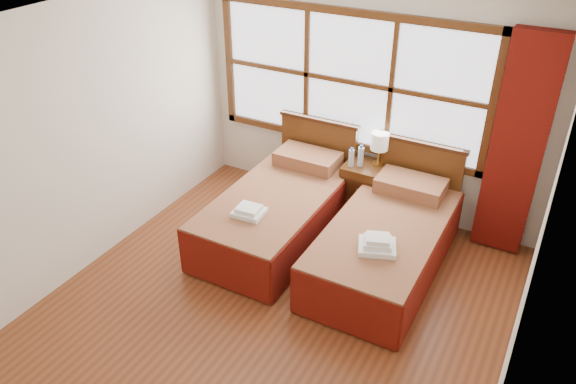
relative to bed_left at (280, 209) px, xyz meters
The scene contains 15 objects.
floor 1.35m from the bed_left, 65.32° to the right, with size 4.50×4.50×0.00m, color brown.
ceiling 2.64m from the bed_left, 65.32° to the right, with size 4.50×4.50×0.00m, color white.
wall_back 1.55m from the bed_left, 62.43° to the left, with size 4.00×4.00×0.00m, color silver.
wall_left 2.12m from the bed_left, 140.47° to the right, with size 4.50×4.50×0.00m, color silver.
wall_right 2.99m from the bed_left, 25.14° to the right, with size 4.50×4.50×0.00m, color silver.
window 1.59m from the bed_left, 73.53° to the left, with size 3.16×0.06×1.56m.
curtain 2.49m from the bed_left, 23.02° to the left, with size 0.50×0.16×2.30m, color #65100A.
bed_left is the anchor object (origin of this frame).
bed_right 1.23m from the bed_left, ahead, with size 1.04×2.06×1.01m.
nightstand 1.05m from the bed_left, 49.77° to the left, with size 0.49×0.48×0.65m.
towels_left 0.61m from the bed_left, 94.42° to the right, with size 0.32×0.28×0.09m.
towels_right 1.39m from the bed_left, 19.99° to the right, with size 0.42×0.39×0.14m.
lamp 1.32m from the bed_left, 49.27° to the left, with size 0.20×0.20×0.38m.
bottle_near 0.98m from the bed_left, 53.55° to the left, with size 0.06×0.06×0.22m.
bottle_far 1.07m from the bed_left, 51.53° to the left, with size 0.07×0.07×0.25m.
Camera 1 is at (1.98, -3.26, 3.61)m, focal length 35.00 mm.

